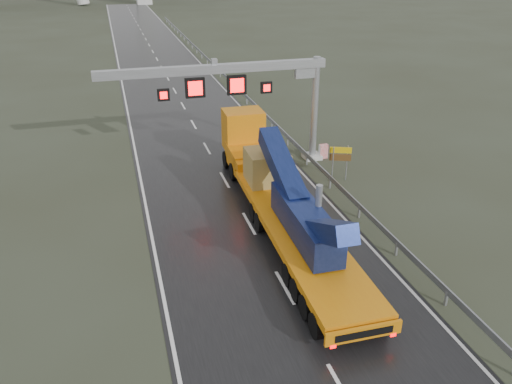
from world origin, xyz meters
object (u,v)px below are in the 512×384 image
object	(u,v)px
heavy_haul_truck	(273,182)
sign_gantry	(247,85)
exit_sign_pair	(340,157)
striped_barrier	(323,151)

from	to	relation	value
heavy_haul_truck	sign_gantry	bearing A→B (deg)	88.14
sign_gantry	heavy_haul_truck	size ratio (longest dim) A/B	0.74
sign_gantry	heavy_haul_truck	bearing A→B (deg)	-93.14
exit_sign_pair	striped_barrier	bearing A→B (deg)	103.32
sign_gantry	exit_sign_pair	bearing A→B (deg)	-39.43
sign_gantry	striped_barrier	world-z (taller)	sign_gantry
exit_sign_pair	striped_barrier	distance (m)	4.13
sign_gantry	exit_sign_pair	size ratio (longest dim) A/B	6.30
heavy_haul_truck	striped_barrier	xyz separation A→B (m)	(5.95, 6.65, -1.30)
heavy_haul_truck	striped_barrier	distance (m)	9.01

